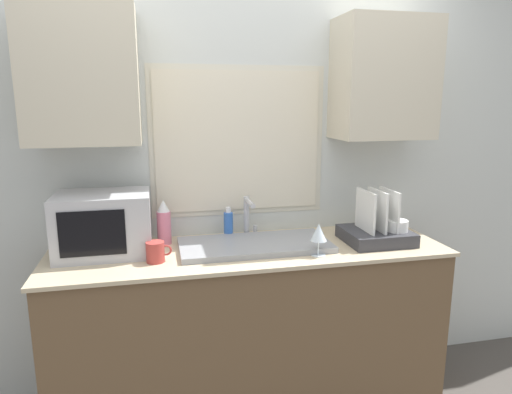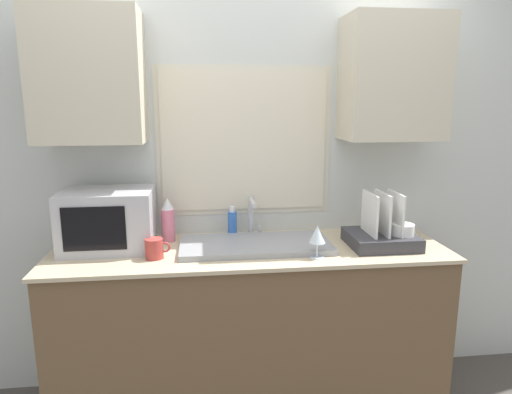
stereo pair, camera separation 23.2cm
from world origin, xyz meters
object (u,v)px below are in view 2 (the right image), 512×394
Objects in this scene: faucet at (252,213)px; dish_rack at (383,234)px; spray_bottle at (168,220)px; wine_glass at (317,235)px; soap_bottle at (232,224)px; mug_near_sink at (155,249)px; microwave at (108,220)px.

dish_rack is at bearing -19.67° from faucet.
wine_glass is (0.75, -0.36, -0.00)m from spray_bottle.
spray_bottle is 1.36× the size of soap_bottle.
soap_bottle reaches higher than wine_glass.
soap_bottle is at bearing 37.46° from mug_near_sink.
mug_near_sink is at bearing -150.22° from faucet.
dish_rack reaches higher than soap_bottle.
faucet is at bearing 8.29° from microwave.
faucet reaches higher than soap_bottle.
dish_rack reaches higher than faucet.
microwave is at bearing 143.64° from mug_near_sink.
faucet is 1.41× the size of wine_glass.
microwave is at bearing 165.69° from wine_glass.
spray_bottle is 0.29m from mug_near_sink.
microwave reaches higher than soap_bottle.
dish_rack reaches higher than mug_near_sink.
faucet is at bearing 1.76° from spray_bottle.
microwave is at bearing -161.97° from spray_bottle.
faucet is at bearing -7.62° from soap_bottle.
microwave is 1.90× the size of spray_bottle.
mug_near_sink is (0.25, -0.18, -0.11)m from microwave.
spray_bottle is 0.83m from wine_glass.
soap_bottle is at bearing 161.96° from dish_rack.
faucet is 0.77m from microwave.
faucet is 0.13m from soap_bottle.
dish_rack is 0.42m from wine_glass.
dish_rack is 0.83m from soap_bottle.
microwave reaches higher than dish_rack.
soap_bottle is at bearing 4.70° from spray_bottle.
faucet is at bearing 160.33° from dish_rack.
soap_bottle is 0.51m from mug_near_sink.
microwave is (-0.76, -0.11, 0.01)m from faucet.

